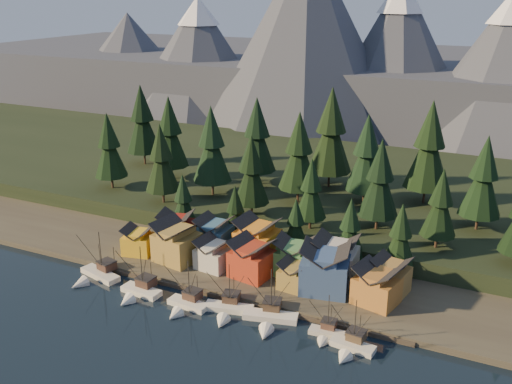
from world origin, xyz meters
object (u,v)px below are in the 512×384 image
at_px(boat_0, 95,270).
at_px(boat_4, 269,313).
at_px(house_front_0, 138,240).
at_px(house_back_1, 214,234).
at_px(house_front_1, 177,241).
at_px(boat_5, 326,328).
at_px(house_back_0, 176,228).
at_px(boat_6, 351,341).
at_px(boat_2, 185,299).
at_px(boat_1, 138,285).
at_px(boat_3, 227,304).

relative_size(boat_0, boat_4, 1.00).
relative_size(house_front_0, house_back_1, 0.91).
distance_m(house_front_1, house_back_1, 10.36).
relative_size(boat_5, house_front_1, 0.86).
relative_size(house_front_1, house_back_0, 1.11).
bearing_deg(house_back_1, house_front_1, -123.63).
bearing_deg(house_front_0, boat_6, -26.12).
distance_m(boat_2, house_back_0, 30.00).
bearing_deg(house_front_0, boat_4, -28.90).
bearing_deg(boat_2, boat_1, -176.25).
xyz_separation_m(boat_1, boat_3, (21.84, 2.03, -0.40)).
bearing_deg(boat_5, boat_2, -177.82).
distance_m(house_back_0, house_back_1, 10.76).
height_order(boat_4, boat_6, boat_4).
height_order(boat_1, boat_6, boat_1).
relative_size(boat_2, house_front_1, 1.05).
distance_m(house_front_0, house_back_0, 10.25).
relative_size(boat_2, house_back_0, 1.17).
bearing_deg(house_back_1, boat_4, -40.79).
distance_m(boat_3, boat_4, 9.62).
distance_m(boat_4, house_front_1, 34.65).
height_order(boat_0, boat_4, boat_0).
relative_size(boat_3, boat_4, 0.92).
distance_m(boat_3, house_front_0, 35.87).
bearing_deg(boat_0, boat_3, 13.94).
bearing_deg(house_front_0, boat_0, -113.58).
bearing_deg(house_front_0, boat_5, -25.20).
distance_m(boat_0, house_front_0, 14.23).
bearing_deg(boat_3, boat_5, -10.50).
relative_size(boat_4, boat_6, 1.12).
bearing_deg(boat_3, house_front_0, 145.49).
relative_size(boat_6, house_back_0, 1.12).
bearing_deg(house_back_1, boat_5, -30.12).
distance_m(boat_2, house_front_1, 21.48).
relative_size(boat_4, house_front_1, 1.13).
xyz_separation_m(boat_1, house_front_1, (0.10, 16.59, 4.27)).
xyz_separation_m(boat_3, house_back_1, (-15.91, 23.11, 4.13)).
bearing_deg(boat_1, boat_4, 9.62).
bearing_deg(boat_5, house_front_1, 159.33).
xyz_separation_m(house_front_1, house_back_0, (-4.85, 7.27, -0.50)).
relative_size(boat_1, boat_2, 1.07).
height_order(boat_6, house_front_0, boat_6).
relative_size(house_front_0, house_front_1, 0.73).
bearing_deg(boat_0, house_front_0, 92.23).
height_order(boat_1, house_front_1, house_front_1).
bearing_deg(boat_4, house_front_0, 149.55).
height_order(boat_3, house_front_0, boat_3).
bearing_deg(house_front_0, house_front_1, -7.90).
distance_m(house_front_0, house_back_1, 19.42).
distance_m(boat_6, house_front_1, 52.50).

